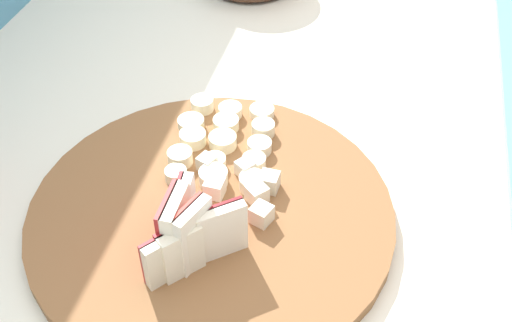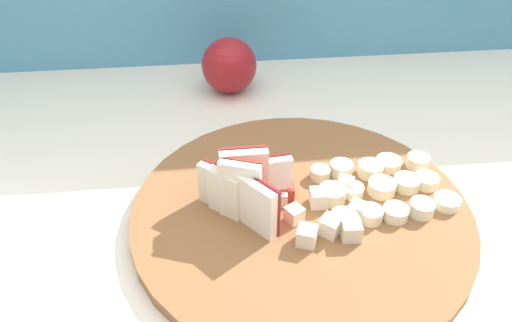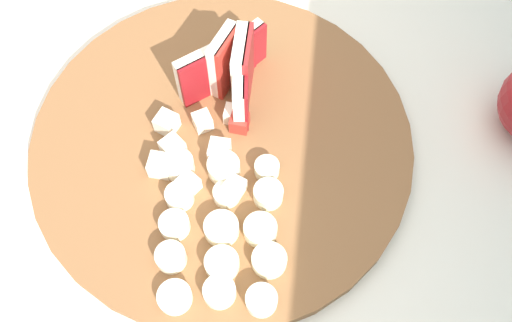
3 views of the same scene
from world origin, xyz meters
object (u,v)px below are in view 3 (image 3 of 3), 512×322
at_px(cutting_board, 222,141).
at_px(apple_wedge_fan, 232,67).
at_px(apple_dice_pile, 198,146).
at_px(banana_slice_rows, 221,226).

height_order(cutting_board, apple_wedge_fan, apple_wedge_fan).
relative_size(apple_wedge_fan, apple_dice_pile, 1.02).
height_order(cutting_board, banana_slice_rows, banana_slice_rows).
bearing_deg(apple_dice_pile, apple_wedge_fan, 164.30).
distance_m(cutting_board, banana_slice_rows, 0.09).
bearing_deg(banana_slice_rows, cutting_board, -171.40).
relative_size(apple_wedge_fan, banana_slice_rows, 0.66).
bearing_deg(apple_wedge_fan, banana_slice_rows, 4.08).
bearing_deg(cutting_board, banana_slice_rows, 8.60).
height_order(apple_wedge_fan, apple_dice_pile, apple_wedge_fan).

